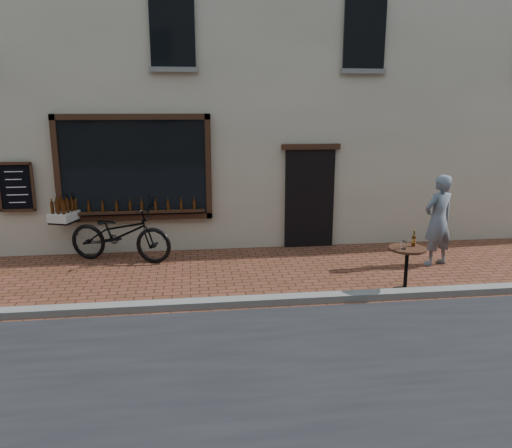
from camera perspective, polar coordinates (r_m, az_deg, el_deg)
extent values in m
plane|color=#552D1B|center=(7.96, -1.76, -9.82)|extent=(90.00, 90.00, 0.00)
cube|color=slate|center=(8.12, -1.91, -8.88)|extent=(90.00, 0.25, 0.12)
cube|color=beige|center=(13.92, -4.76, 21.06)|extent=(28.00, 6.00, 10.00)
cube|color=black|center=(10.88, -13.75, 6.22)|extent=(3.00, 0.06, 2.00)
cube|color=black|center=(10.78, -14.08, 11.80)|extent=(3.24, 0.10, 0.12)
cube|color=black|center=(11.03, -13.46, 0.75)|extent=(3.24, 0.10, 0.12)
cube|color=black|center=(11.14, -21.80, 5.81)|extent=(0.12, 0.10, 2.24)
cube|color=black|center=(10.80, -5.46, 6.50)|extent=(0.12, 0.10, 2.24)
cube|color=black|center=(10.96, -13.52, 1.35)|extent=(2.90, 0.16, 0.05)
cube|color=black|center=(11.24, 6.12, 2.89)|extent=(1.10, 0.10, 2.20)
cube|color=black|center=(11.06, 6.31, 8.77)|extent=(1.30, 0.10, 0.12)
cube|color=black|center=(11.43, -25.72, 3.84)|extent=(0.62, 0.04, 0.92)
cylinder|color=#3D1C07|center=(11.14, -19.96, 1.74)|extent=(0.06, 0.06, 0.19)
cylinder|color=#3D1C07|center=(11.08, -18.56, 1.79)|extent=(0.06, 0.06, 0.19)
cylinder|color=#3D1C07|center=(11.03, -17.14, 1.84)|extent=(0.06, 0.06, 0.19)
cylinder|color=#3D1C07|center=(10.99, -15.71, 1.89)|extent=(0.06, 0.06, 0.19)
cylinder|color=#3D1C07|center=(10.95, -14.28, 1.94)|extent=(0.06, 0.06, 0.19)
cylinder|color=#3D1C07|center=(10.92, -12.83, 1.99)|extent=(0.06, 0.06, 0.19)
cylinder|color=#3D1C07|center=(10.90, -11.38, 2.04)|extent=(0.06, 0.06, 0.19)
cylinder|color=#3D1C07|center=(10.88, -9.92, 2.09)|extent=(0.06, 0.06, 0.19)
cylinder|color=#3D1C07|center=(10.87, -8.45, 2.13)|extent=(0.06, 0.06, 0.19)
cylinder|color=#3D1C07|center=(10.87, -6.99, 2.18)|extent=(0.06, 0.06, 0.19)
cube|color=black|center=(10.84, -9.54, 20.98)|extent=(0.90, 0.06, 1.40)
cube|color=black|center=(11.46, 12.31, 20.45)|extent=(0.90, 0.06, 1.40)
imported|color=black|center=(10.59, -15.25, -1.09)|extent=(2.32, 1.42, 1.15)
cube|color=black|center=(11.12, -20.93, 0.33)|extent=(0.61, 0.72, 0.04)
cube|color=beige|center=(11.10, -20.97, 0.87)|extent=(0.61, 0.74, 0.18)
cylinder|color=#3D1C07|center=(10.80, -21.13, 1.67)|extent=(0.07, 0.07, 0.24)
cylinder|color=#3D1C07|center=(10.87, -21.70, 1.69)|extent=(0.07, 0.07, 0.24)
cylinder|color=#3D1C07|center=(10.94, -22.26, 1.71)|extent=(0.07, 0.07, 0.24)
cylinder|color=#3D1C07|center=(10.93, -20.71, 1.84)|extent=(0.07, 0.07, 0.24)
cylinder|color=#3D1C07|center=(11.00, -21.27, 1.86)|extent=(0.07, 0.07, 0.24)
cylinder|color=#3D1C07|center=(11.07, -21.83, 1.87)|extent=(0.07, 0.07, 0.24)
cylinder|color=#3D1C07|center=(11.06, -20.29, 2.00)|extent=(0.07, 0.07, 0.24)
cylinder|color=#3D1C07|center=(11.12, -20.86, 2.01)|extent=(0.07, 0.07, 0.24)
cylinder|color=#3D1C07|center=(11.19, -21.41, 2.03)|extent=(0.07, 0.07, 0.24)
cylinder|color=#3D1C07|center=(11.19, -19.89, 2.15)|extent=(0.07, 0.07, 0.24)
cylinder|color=black|center=(9.02, 16.60, -7.45)|extent=(0.46, 0.46, 0.03)
cylinder|color=black|center=(8.89, 16.77, -5.13)|extent=(0.06, 0.06, 0.74)
cylinder|color=#331B11|center=(8.78, 16.94, -2.72)|extent=(0.63, 0.63, 0.04)
cylinder|color=gold|center=(8.86, 17.57, -1.83)|extent=(0.07, 0.07, 0.06)
cylinder|color=white|center=(8.65, 16.54, -2.32)|extent=(0.08, 0.08, 0.14)
imported|color=slate|center=(10.53, 20.10, 0.39)|extent=(0.77, 0.62, 1.83)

